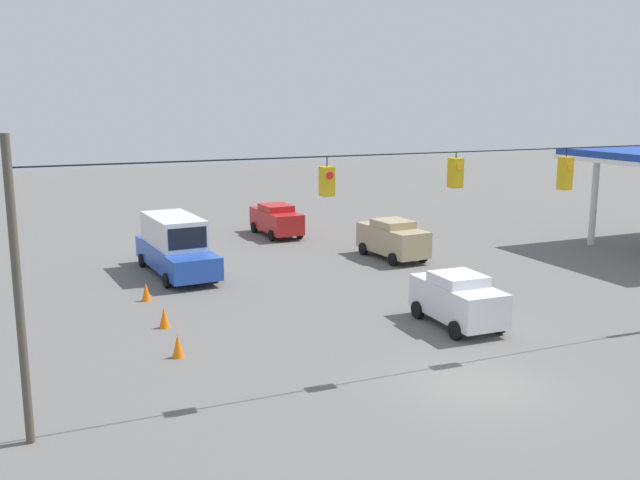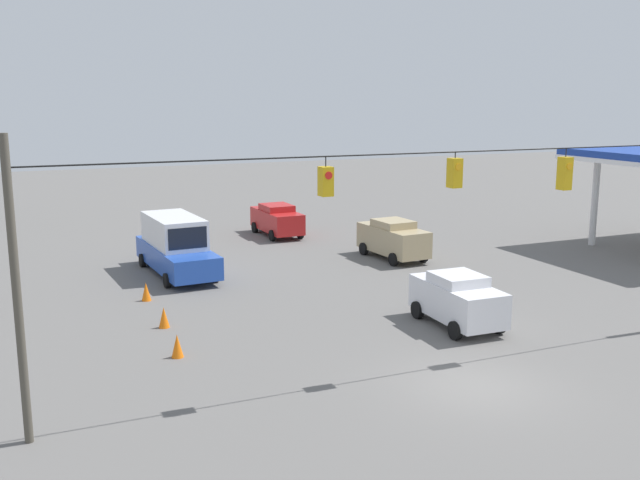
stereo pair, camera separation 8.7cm
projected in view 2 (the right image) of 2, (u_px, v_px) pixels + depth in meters
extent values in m
plane|color=#605E5B|center=(475.00, 386.00, 20.10)|extent=(140.00, 140.00, 0.00)
cylinder|color=#4C473D|center=(17.00, 294.00, 16.10)|extent=(0.20, 0.20, 7.23)
cylinder|color=black|center=(455.00, 152.00, 20.07)|extent=(23.28, 0.04, 0.04)
cube|color=gold|center=(565.00, 173.00, 21.78)|extent=(0.32, 0.36, 1.01)
cylinder|color=black|center=(566.00, 153.00, 21.66)|extent=(0.03, 0.03, 0.27)
cylinder|color=orange|center=(570.00, 167.00, 21.57)|extent=(0.20, 0.02, 0.20)
cube|color=gold|center=(455.00, 173.00, 20.19)|extent=(0.32, 0.36, 0.84)
cylinder|color=black|center=(455.00, 155.00, 20.09)|extent=(0.03, 0.03, 0.18)
cylinder|color=orange|center=(459.00, 167.00, 19.98)|extent=(0.20, 0.02, 0.20)
cube|color=gold|center=(326.00, 181.00, 18.64)|extent=(0.32, 0.36, 0.77)
cylinder|color=black|center=(326.00, 162.00, 18.54)|extent=(0.03, 0.03, 0.27)
cylinder|color=red|center=(329.00, 176.00, 18.44)|extent=(0.20, 0.02, 0.20)
cube|color=red|center=(277.00, 220.00, 41.90)|extent=(1.85, 4.53, 1.17)
cube|color=red|center=(277.00, 208.00, 41.75)|extent=(1.64, 2.02, 0.36)
cube|color=black|center=(271.00, 205.00, 42.64)|extent=(1.38, 0.06, 0.25)
cylinder|color=black|center=(281.00, 225.00, 43.67)|extent=(0.24, 0.65, 0.64)
cylinder|color=black|center=(255.00, 227.00, 42.95)|extent=(0.24, 0.65, 0.64)
cylinder|color=black|center=(300.00, 233.00, 41.08)|extent=(0.24, 0.65, 0.64)
cylinder|color=black|center=(272.00, 236.00, 40.36)|extent=(0.24, 0.65, 0.64)
cube|color=tan|center=(393.00, 240.00, 35.87)|extent=(2.03, 4.42, 1.29)
cube|color=tan|center=(393.00, 224.00, 35.71)|extent=(1.73, 2.00, 0.36)
cube|color=black|center=(383.00, 221.00, 36.55)|extent=(1.39, 0.12, 0.25)
cylinder|color=black|center=(392.00, 246.00, 37.61)|extent=(0.26, 0.65, 0.64)
cylinder|color=black|center=(364.00, 249.00, 36.83)|extent=(0.26, 0.65, 0.64)
cylinder|color=black|center=(423.00, 256.00, 35.17)|extent=(0.26, 0.65, 0.64)
cylinder|color=black|center=(394.00, 259.00, 34.39)|extent=(0.26, 0.65, 0.64)
cube|color=#234CB2|center=(177.00, 257.00, 32.70)|extent=(2.63, 6.79, 1.00)
cube|color=silver|center=(174.00, 230.00, 32.76)|extent=(2.28, 4.39, 1.35)
cube|color=black|center=(188.00, 238.00, 30.90)|extent=(1.73, 0.14, 0.94)
cylinder|color=black|center=(167.00, 280.00, 30.43)|extent=(0.26, 0.65, 0.64)
cylinder|color=black|center=(215.00, 275.00, 31.40)|extent=(0.26, 0.65, 0.64)
cylinder|color=black|center=(142.00, 260.00, 34.19)|extent=(0.26, 0.65, 0.64)
cylinder|color=black|center=(186.00, 256.00, 35.17)|extent=(0.26, 0.65, 0.64)
cube|color=silver|center=(457.00, 300.00, 25.23)|extent=(1.83, 3.96, 1.21)
cube|color=silver|center=(458.00, 279.00, 25.08)|extent=(1.64, 1.76, 0.36)
cube|color=black|center=(445.00, 273.00, 25.87)|extent=(1.39, 0.05, 0.25)
cylinder|color=black|center=(458.00, 305.00, 26.83)|extent=(0.24, 0.65, 0.64)
cylinder|color=black|center=(417.00, 310.00, 26.19)|extent=(0.24, 0.65, 0.64)
cylinder|color=black|center=(498.00, 324.00, 24.51)|extent=(0.24, 0.65, 0.64)
cylinder|color=black|center=(455.00, 330.00, 23.87)|extent=(0.24, 0.65, 0.64)
cone|color=orange|center=(177.00, 346.00, 22.23)|extent=(0.38, 0.38, 0.75)
cone|color=orange|center=(164.00, 317.00, 25.12)|extent=(0.38, 0.38, 0.75)
cone|color=orange|center=(146.00, 292.00, 28.47)|extent=(0.38, 0.38, 0.75)
cylinder|color=silver|center=(595.00, 200.00, 38.90)|extent=(0.36, 0.36, 4.96)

